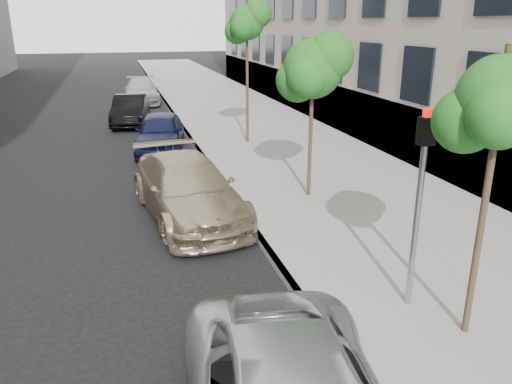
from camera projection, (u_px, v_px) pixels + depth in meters
name	position (u px, v px, depth m)	size (l,w,h in m)	color
sidewalk	(224.00, 105.00, 28.36)	(6.40, 72.00, 0.14)	gray
curb	(169.00, 107.00, 27.56)	(0.15, 72.00, 0.14)	#9E9B93
tree_near	(503.00, 100.00, 6.44)	(1.56, 1.36, 4.24)	#38281C
tree_mid	(314.00, 68.00, 12.40)	(1.81, 1.61, 4.22)	#38281C
tree_far	(248.00, 23.00, 17.99)	(1.62, 1.42, 5.19)	#38281C
signal_pole	(420.00, 188.00, 7.64)	(0.26, 0.21, 3.23)	#939699
suv	(188.00, 189.00, 12.08)	(2.03, 5.00, 1.45)	tan
sedan_blue	(160.00, 132.00, 18.36)	(1.67, 4.14, 1.41)	#0F1433
sedan_black	(130.00, 110.00, 23.17)	(1.43, 4.10, 1.35)	black
sedan_rear	(142.00, 91.00, 29.30)	(1.95, 4.79, 1.39)	#B0B2B8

